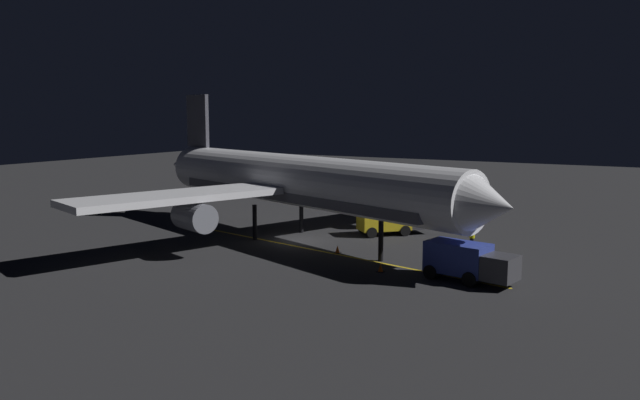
% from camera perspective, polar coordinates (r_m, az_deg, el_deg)
% --- Properties ---
extents(ground_plane, '(180.00, 180.00, 0.20)m').
position_cam_1_polar(ground_plane, '(51.50, -1.94, -3.82)').
color(ground_plane, '#252527').
extents(apron_guide_stripe, '(6.47, 28.78, 0.01)m').
position_cam_1_polar(apron_guide_stripe, '(47.34, 0.57, -4.73)').
color(apron_guide_stripe, gold).
rests_on(apron_guide_stripe, ground_plane).
extents(airliner, '(35.52, 39.57, 12.07)m').
position_cam_1_polar(airliner, '(51.20, -2.39, 1.62)').
color(airliner, white).
rests_on(airliner, ground_plane).
extents(baggage_truck, '(3.16, 5.92, 2.36)m').
position_cam_1_polar(baggage_truck, '(40.17, 13.11, -5.47)').
color(baggage_truck, navy).
rests_on(baggage_truck, ground_plane).
extents(catering_truck, '(5.80, 5.72, 2.26)m').
position_cam_1_polar(catering_truck, '(54.29, 6.44, -1.87)').
color(catering_truck, gold).
rests_on(catering_truck, ground_plane).
extents(ground_crew_worker, '(0.40, 0.40, 1.74)m').
position_cam_1_polar(ground_crew_worker, '(49.66, 13.56, -3.32)').
color(ground_crew_worker, black).
rests_on(ground_crew_worker, ground_plane).
extents(traffic_cone_near_left, '(0.50, 0.50, 0.55)m').
position_cam_1_polar(traffic_cone_near_left, '(47.11, 1.59, -4.49)').
color(traffic_cone_near_left, '#EA590F').
rests_on(traffic_cone_near_left, ground_plane).
extents(traffic_cone_near_right, '(0.50, 0.50, 0.55)m').
position_cam_1_polar(traffic_cone_near_right, '(41.79, 5.48, -6.14)').
color(traffic_cone_near_right, '#EA590F').
rests_on(traffic_cone_near_right, ground_plane).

